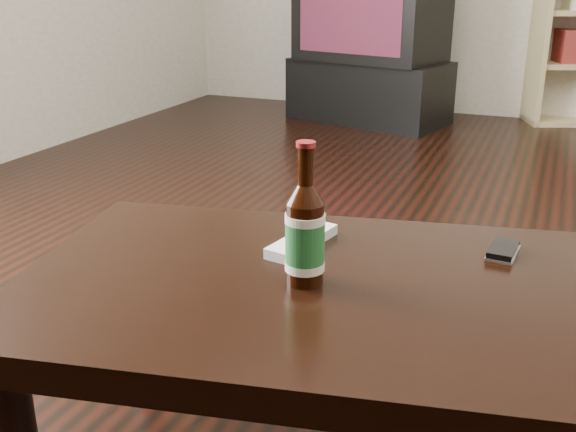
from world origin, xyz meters
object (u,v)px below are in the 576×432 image
at_px(tv_stand, 369,91).
at_px(beer_bottle, 305,235).
at_px(coffee_table, 340,311).
at_px(remote, 302,241).
at_px(phone, 503,251).
at_px(tv, 372,7).

relative_size(tv_stand, beer_bottle, 3.94).
distance_m(coffee_table, beer_bottle, 0.15).
distance_m(coffee_table, remote, 0.18).
bearing_deg(remote, phone, 27.32).
bearing_deg(phone, tv, 115.25).
xyz_separation_m(tv_stand, tv, (-0.00, -0.00, 0.50)).
distance_m(tv_stand, coffee_table, 3.25).
relative_size(beer_bottle, phone, 2.49).
relative_size(tv, coffee_table, 0.78).
relative_size(phone, remote, 0.51).
relative_size(coffee_table, phone, 12.39).
height_order(tv_stand, coffee_table, coffee_table).
bearing_deg(remote, tv, 114.66).
distance_m(tv_stand, remote, 3.11).
bearing_deg(tv_stand, phone, -55.36).
bearing_deg(phone, remote, -158.95).
height_order(tv_stand, tv, tv).
bearing_deg(coffee_table, remote, 133.63).
bearing_deg(remote, coffee_table, -34.98).
bearing_deg(tv_stand, remote, -62.21).
bearing_deg(beer_bottle, remote, 112.53).
relative_size(coffee_table, beer_bottle, 4.97).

